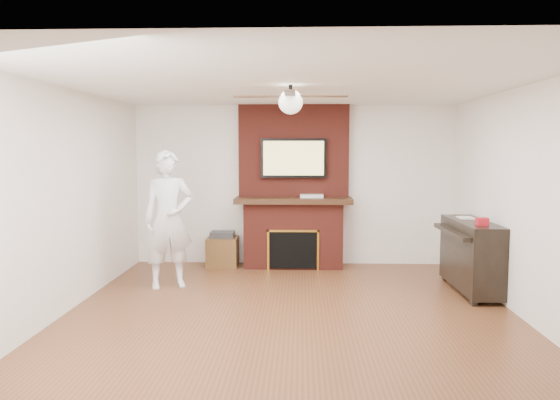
{
  "coord_description": "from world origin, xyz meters",
  "views": [
    {
      "loc": [
        0.11,
        -5.85,
        1.83
      ],
      "look_at": [
        -0.15,
        0.9,
        1.19
      ],
      "focal_mm": 35.0,
      "sensor_mm": 36.0,
      "label": 1
    }
  ],
  "objects_px": {
    "person": "(168,219)",
    "fireplace": "(293,202)",
    "piano": "(471,254)",
    "side_table": "(223,250)"
  },
  "relations": [
    {
      "from": "person",
      "to": "piano",
      "type": "distance_m",
      "value": 3.92
    },
    {
      "from": "piano",
      "to": "person",
      "type": "bearing_deg",
      "value": 177.53
    },
    {
      "from": "person",
      "to": "side_table",
      "type": "xyz_separation_m",
      "value": [
        0.52,
        1.3,
        -0.65
      ]
    },
    {
      "from": "person",
      "to": "fireplace",
      "type": "bearing_deg",
      "value": 17.23
    },
    {
      "from": "person",
      "to": "side_table",
      "type": "height_order",
      "value": "person"
    },
    {
      "from": "side_table",
      "to": "piano",
      "type": "xyz_separation_m",
      "value": [
        3.38,
        -1.4,
        0.24
      ]
    },
    {
      "from": "person",
      "to": "piano",
      "type": "bearing_deg",
      "value": -24.29
    },
    {
      "from": "side_table",
      "to": "piano",
      "type": "height_order",
      "value": "piano"
    },
    {
      "from": "fireplace",
      "to": "person",
      "type": "distance_m",
      "value": 2.13
    },
    {
      "from": "person",
      "to": "piano",
      "type": "xyz_separation_m",
      "value": [
        3.9,
        -0.09,
        -0.41
      ]
    }
  ]
}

